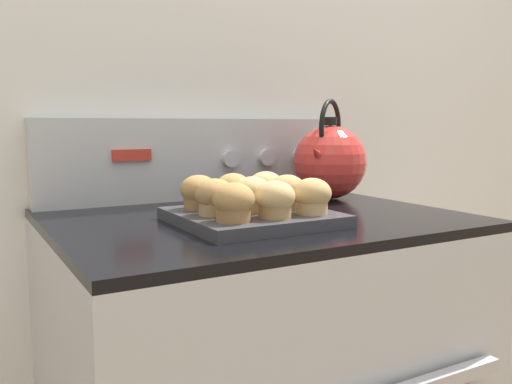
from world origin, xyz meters
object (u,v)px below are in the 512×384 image
Objects in this scene: muffin_r0_c1 at (275,200)px; muffin_r2_c2 at (266,188)px; muffin_r2_c0 at (199,193)px; muffin_r0_c0 at (234,203)px; muffin_r1_c1 at (252,195)px; muffin_r2_c1 at (233,190)px; muffin_r1_c2 at (287,192)px; tea_kettle at (330,161)px; muffin_pan at (252,217)px; muffin_r1_c0 at (215,197)px; muffin_r0_c2 at (312,196)px.

muffin_r0_c1 is 1.00× the size of muffin_r2_c2.
muffin_r2_c2 is (0.15, 0.00, 0.00)m from muffin_r2_c0.
muffin_r1_c1 is at bearing 44.01° from muffin_r0_c0.
muffin_r2_c1 is at bearing 90.11° from muffin_r0_c1.
muffin_r0_c0 is at bearing -154.18° from muffin_r1_c2.
muffin_r0_c1 and muffin_r2_c0 have the same top height.
tea_kettle is (0.40, 0.27, 0.04)m from muffin_r0_c0.
muffin_r1_c1 is (-0.00, -0.00, 0.04)m from muffin_pan.
muffin_r1_c0 is 1.00× the size of muffin_r1_c1.
muffin_r0_c1 and muffin_r1_c2 have the same top height.
muffin_r1_c1 and muffin_r2_c2 have the same top height.
muffin_r0_c1 is 1.00× the size of muffin_r1_c0.
muffin_r0_c1 is at bearing -64.38° from muffin_r2_c0.
muffin_r0_c1 and muffin_r1_c0 have the same top height.
muffin_r2_c0 is 1.00× the size of muffin_r2_c1.
muffin_pan is 0.09m from muffin_r2_c1.
muffin_r0_c2 reaches higher than muffin_pan.
muffin_pan is at bearing 44.58° from muffin_r0_c0.
muffin_r2_c2 is (0.15, 0.15, 0.00)m from muffin_r0_c0.
muffin_r1_c1 is (-0.08, 0.08, 0.00)m from muffin_r0_c2.
muffin_r1_c2 is 0.08m from muffin_r2_c2.
muffin_r1_c0 is 0.15m from muffin_r1_c2.
muffin_r0_c2 is at bearing -88.74° from muffin_r2_c2.
muffin_r0_c2 is 0.16m from muffin_r2_c2.
muffin_pan is at bearing 1.31° from muffin_r1_c0.
muffin_r2_c0 is 0.42m from tea_kettle.
muffin_r0_c2 is 0.07m from muffin_r1_c2.
muffin_r1_c2 is at bearing -27.33° from muffin_r2_c0.
muffin_r2_c1 is 0.35m from tea_kettle.
muffin_r0_c2 is (0.08, 0.00, 0.00)m from muffin_r0_c1.
muffin_r1_c1 is 0.29× the size of tea_kettle.
muffin_r0_c2 is 0.22m from muffin_r2_c0.
muffin_r2_c1 is (0.07, 0.00, 0.00)m from muffin_r2_c0.
muffin_pan is 3.86× the size of muffin_r2_c2.
muffin_r2_c2 is 0.29× the size of tea_kettle.
tea_kettle is (0.25, 0.27, 0.04)m from muffin_r0_c2.
muffin_r1_c1 is at bearing -133.42° from muffin_r2_c2.
muffin_pan is 0.11m from muffin_r2_c0.
muffin_r2_c1 reaches higher than muffin_pan.
muffin_r2_c0 is 0.29× the size of tea_kettle.
muffin_r2_c2 is (0.08, 0.08, 0.04)m from muffin_pan.
muffin_r0_c0 is at bearing -117.03° from muffin_r2_c1.
muffin_r2_c0 is 0.15m from muffin_r2_c2.
tea_kettle reaches higher than muffin_r0_c0.
muffin_r1_c1 is (-0.00, 0.08, 0.00)m from muffin_r0_c1.
muffin_r0_c0 is 1.00× the size of muffin_r1_c2.
muffin_r0_c0 is at bearing -135.42° from muffin_pan.
muffin_r0_c1 is at bearing -115.61° from muffin_r2_c2.
muffin_r0_c0 and muffin_r2_c2 have the same top height.
muffin_r0_c2 is (0.08, -0.08, 0.04)m from muffin_pan.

